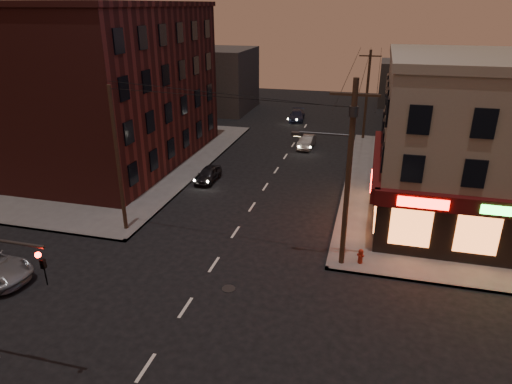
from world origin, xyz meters
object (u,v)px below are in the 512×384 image
(sedan_far, at_px, (297,116))
(fire_hydrant, at_px, (361,255))
(sedan_near, at_px, (208,174))
(sedan_mid, at_px, (306,142))

(sedan_far, height_order, fire_hydrant, sedan_far)
(sedan_near, bearing_deg, sedan_mid, 61.99)
(sedan_mid, height_order, sedan_far, sedan_far)
(sedan_mid, relative_size, sedan_far, 0.87)
(sedan_near, distance_m, sedan_mid, 12.91)
(sedan_mid, xyz_separation_m, sedan_far, (-2.92, 11.06, 0.00))
(sedan_near, relative_size, sedan_far, 0.81)
(sedan_near, xyz_separation_m, fire_hydrant, (12.56, -9.99, 0.02))
(sedan_far, bearing_deg, sedan_mid, -80.61)
(sedan_far, xyz_separation_m, fire_hydrant, (9.26, -32.36, -0.01))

